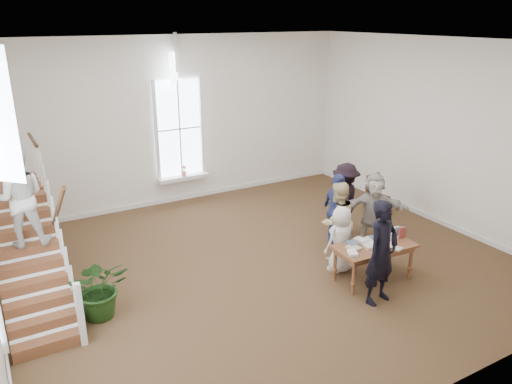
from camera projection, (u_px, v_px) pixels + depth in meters
ground at (262, 263)px, 10.56m from camera, size 10.00×10.00×0.00m
room_shell at (183, 187)px, 14.01m from camera, size 10.49×10.00×10.00m
staircase at (24, 221)px, 8.60m from camera, size 1.10×4.10×2.92m
library_table at (374, 249)px, 9.72m from camera, size 1.63×0.89×0.81m
police_officer at (382, 253)px, 8.87m from camera, size 0.79×0.59×1.96m
elderly_woman at (341, 240)px, 10.03m from camera, size 0.71×0.49×1.40m
person_yellow at (337, 221)px, 10.53m from camera, size 0.92×0.76×1.72m
woman_cluster_a at (337, 211)px, 11.04m from camera, size 0.60×1.07×1.72m
woman_cluster_b at (345, 200)px, 11.68m from camera, size 1.30×1.22×1.76m
woman_cluster_c at (373, 208)px, 11.31m from camera, size 1.58×1.18×1.65m
floor_plant at (100, 287)px, 8.55m from camera, size 1.13×1.02×1.12m
side_chair at (375, 192)px, 13.01m from camera, size 0.52×0.52×1.07m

